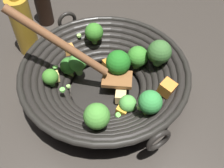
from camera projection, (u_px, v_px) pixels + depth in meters
name	position (u px, v px, depth m)	size (l,w,h in m)	color
ground_plane	(105.00, 91.00, 0.67)	(4.00, 4.00, 0.00)	#332D28
wok	(105.00, 76.00, 0.63)	(0.42, 0.39, 0.24)	black
cooking_oil_bottle	(23.00, 24.00, 0.70)	(0.06, 0.06, 0.22)	#AD7F23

